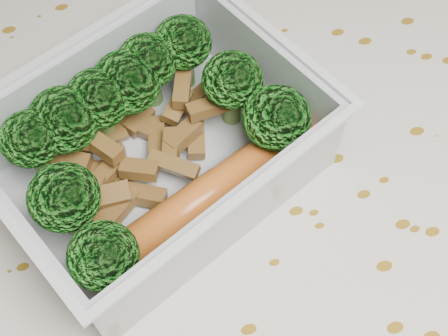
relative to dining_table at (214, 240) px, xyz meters
name	(u,v)px	position (x,y,z in m)	size (l,w,h in m)	color
dining_table	(214,240)	(0.00, 0.00, 0.00)	(1.40, 0.90, 0.75)	brown
tablecloth	(213,211)	(0.00, 0.00, 0.05)	(1.46, 0.96, 0.19)	beige
lunch_container	(156,154)	(-0.03, 0.02, 0.11)	(0.23, 0.21, 0.07)	silver
broccoli_florets	(135,118)	(-0.04, 0.03, 0.13)	(0.18, 0.16, 0.06)	#608C3F
meat_pile	(137,150)	(-0.04, 0.03, 0.11)	(0.12, 0.09, 0.03)	brown
sausage	(205,198)	(-0.01, -0.02, 0.11)	(0.15, 0.07, 0.02)	#CC6321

